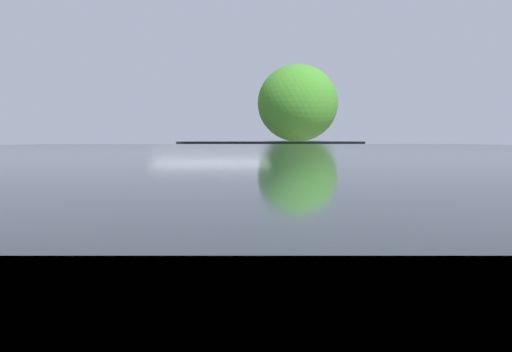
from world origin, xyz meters
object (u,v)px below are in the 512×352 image
Objects in this scene: parked_suv_white_second at (263,226)px; parked_sedan_dark_blue_far at (243,168)px; cyclist_with_backpack at (281,180)px; bicycle_at_curb at (270,209)px; parked_sedan_black_mid at (238,182)px; street_tree_mid_block at (298,104)px.

parked_suv_white_second reaches higher than parked_sedan_dark_blue_far.
parked_sedan_dark_blue_far is (-0.01, 20.37, -0.27)m from parked_suv_white_second.
bicycle_at_curb is at bearing 116.62° from cyclist_with_backpack.
parked_sedan_dark_blue_far is (0.23, 8.76, 0.00)m from parked_sedan_black_mid.
street_tree_mid_block reaches higher than cyclist_with_backpack.
parked_sedan_black_mid is 4.50m from cyclist_with_backpack.
cyclist_with_backpack reaches higher than bicycle_at_curb.
street_tree_mid_block reaches higher than parked_sedan_black_mid.
bicycle_at_curb is 7.84m from street_tree_mid_block.
parked_suv_white_second is 1.07× the size of parked_sedan_black_mid.
parked_suv_white_second reaches higher than cyclist_with_backpack.
street_tree_mid_block is (1.34, 7.18, 2.87)m from bicycle_at_curb.
cyclist_with_backpack is at bearing -98.36° from street_tree_mid_block.
cyclist_with_backpack reaches higher than parked_sedan_dark_blue_far.
bicycle_at_curb is at bearing -100.61° from street_tree_mid_block.
bicycle_at_curb is (0.50, 7.68, -0.65)m from parked_suv_white_second.
street_tree_mid_block is (1.85, -5.52, 2.49)m from parked_sedan_dark_blue_far.
parked_sedan_dark_blue_far is 13.17m from cyclist_with_backpack.
cyclist_with_backpack is (0.96, -4.38, 0.32)m from parked_sedan_black_mid.
street_tree_mid_block is at bearing 79.39° from bicycle_at_curb.
parked_sedan_dark_blue_far is 6.33m from street_tree_mid_block.
cyclist_with_backpack is (0.72, 7.23, 0.05)m from parked_suv_white_second.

